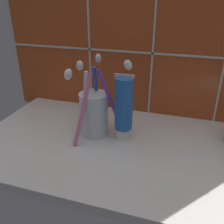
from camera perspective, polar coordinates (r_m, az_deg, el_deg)
sink_counter at (r=56.72cm, az=3.33°, el=-8.39°), size 69.03×37.19×2.00cm
tile_wall_backsplash at (r=65.93cm, az=8.21°, el=18.39°), size 79.03×1.72×49.21cm
toothbrush_cup at (r=57.98cm, az=-4.14°, el=0.17°), size 13.00×13.89×18.41cm
toothpaste_tube at (r=55.22cm, az=2.68°, el=0.93°), size 4.23×4.03×15.37cm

